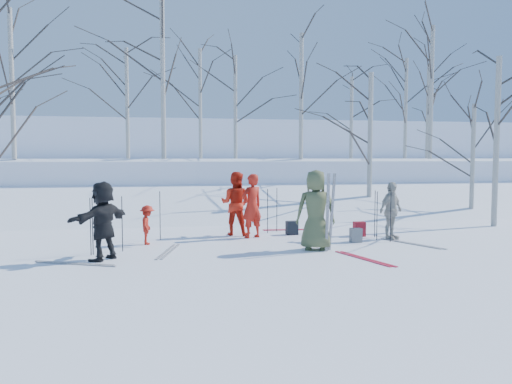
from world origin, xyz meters
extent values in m
plane|color=white|center=(0.00, 0.00, 0.00)|extent=(120.00, 120.00, 0.00)
cube|color=white|center=(0.00, 7.00, 0.15)|extent=(70.00, 9.49, 4.12)
cube|color=white|center=(0.00, 17.00, 1.00)|extent=(70.00, 18.00, 2.20)
cube|color=white|center=(0.00, 38.00, 2.00)|extent=(90.00, 30.00, 6.00)
imported|color=#485231|center=(1.12, -0.56, 0.99)|extent=(1.08, 0.82, 1.97)
imported|color=#B21B10|center=(-0.11, 1.55, 0.90)|extent=(0.78, 0.68, 1.81)
imported|color=red|center=(-0.50, 2.13, 0.93)|extent=(1.11, 1.02, 1.85)
imported|color=#B21B10|center=(-2.98, 0.96, 0.51)|extent=(0.41, 0.68, 1.03)
imported|color=beige|center=(3.63, 0.59, 0.80)|extent=(1.00, 0.81, 1.59)
imported|color=black|center=(-3.87, -0.88, 0.88)|extent=(1.42, 1.59, 1.75)
imported|color=black|center=(1.41, 0.50, 0.26)|extent=(0.59, 0.66, 0.52)
cube|color=silver|center=(1.32, -0.86, 0.95)|extent=(0.07, 0.15, 1.90)
cube|color=silver|center=(1.46, -0.75, 0.95)|extent=(0.13, 0.23, 1.89)
cylinder|color=black|center=(3.20, 0.52, 0.67)|extent=(0.02, 0.02, 1.34)
cylinder|color=black|center=(3.35, 1.01, 0.67)|extent=(0.02, 0.02, 1.34)
cylinder|color=black|center=(0.85, 2.60, 0.67)|extent=(0.02, 0.02, 1.34)
cylinder|color=black|center=(-3.54, 0.08, 0.67)|extent=(0.02, 0.02, 1.34)
cylinder|color=black|center=(-4.19, -0.22, 0.67)|extent=(0.02, 0.02, 1.34)
cylinder|color=black|center=(-2.66, 1.68, 0.67)|extent=(0.02, 0.02, 1.34)
cylinder|color=black|center=(0.49, 2.29, 0.67)|extent=(0.02, 0.02, 1.34)
cylinder|color=black|center=(3.44, 0.19, 0.67)|extent=(0.02, 0.02, 1.34)
cylinder|color=black|center=(-4.22, -0.29, 0.67)|extent=(0.02, 0.02, 1.34)
cube|color=maroon|center=(2.98, 1.24, 0.21)|extent=(0.32, 0.22, 0.42)
cube|color=slate|center=(2.50, 0.28, 0.19)|extent=(0.30, 0.20, 0.38)
cube|color=black|center=(1.15, 1.89, 0.20)|extent=(0.34, 0.24, 0.40)
camera|label=1|loc=(-2.50, -12.24, 2.28)|focal=35.00mm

